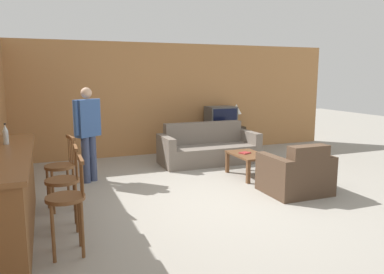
{
  "coord_description": "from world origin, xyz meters",
  "views": [
    {
      "loc": [
        -2.4,
        -4.85,
        1.87
      ],
      "look_at": [
        -0.16,
        0.85,
        0.85
      ],
      "focal_mm": 35.0,
      "sensor_mm": 36.0,
      "label": 1
    }
  ],
  "objects_px": {
    "tv_unit": "(220,139)",
    "couch_far": "(208,149)",
    "coffee_table": "(248,158)",
    "table_lamp": "(236,110)",
    "bar_chair_mid": "(64,186)",
    "person_by_window": "(88,129)",
    "bar_chair_near": "(67,204)",
    "bottle": "(6,135)",
    "bar_chair_far": "(61,171)",
    "book_on_table": "(245,153)",
    "tv": "(221,117)",
    "armchair_near": "(296,175)"
  },
  "relations": [
    {
      "from": "tv_unit",
      "to": "couch_far",
      "type": "bearing_deg",
      "value": -128.77
    },
    {
      "from": "coffee_table",
      "to": "table_lamp",
      "type": "distance_m",
      "value": 2.5
    },
    {
      "from": "bar_chair_mid",
      "to": "person_by_window",
      "type": "bearing_deg",
      "value": 75.74
    },
    {
      "from": "bar_chair_near",
      "to": "couch_far",
      "type": "xyz_separation_m",
      "value": [
        3.06,
        3.29,
        -0.26
      ]
    },
    {
      "from": "coffee_table",
      "to": "bottle",
      "type": "relative_size",
      "value": 3.31
    },
    {
      "from": "bar_chair_near",
      "to": "bar_chair_far",
      "type": "xyz_separation_m",
      "value": [
        -0.0,
        1.44,
        0.0
      ]
    },
    {
      "from": "couch_far",
      "to": "book_on_table",
      "type": "bearing_deg",
      "value": -81.37
    },
    {
      "from": "bar_chair_far",
      "to": "book_on_table",
      "type": "height_order",
      "value": "bar_chair_far"
    },
    {
      "from": "couch_far",
      "to": "tv_unit",
      "type": "bearing_deg",
      "value": 51.23
    },
    {
      "from": "bar_chair_near",
      "to": "couch_far",
      "type": "distance_m",
      "value": 4.5
    },
    {
      "from": "bar_chair_far",
      "to": "person_by_window",
      "type": "bearing_deg",
      "value": 67.84
    },
    {
      "from": "coffee_table",
      "to": "bottle",
      "type": "height_order",
      "value": "bottle"
    },
    {
      "from": "book_on_table",
      "to": "person_by_window",
      "type": "height_order",
      "value": "person_by_window"
    },
    {
      "from": "bar_chair_mid",
      "to": "book_on_table",
      "type": "distance_m",
      "value": 3.52
    },
    {
      "from": "tv",
      "to": "tv_unit",
      "type": "bearing_deg",
      "value": 90.0
    },
    {
      "from": "bar_chair_mid",
      "to": "person_by_window",
      "type": "height_order",
      "value": "person_by_window"
    },
    {
      "from": "tv",
      "to": "bottle",
      "type": "bearing_deg",
      "value": -146.25
    },
    {
      "from": "bar_chair_mid",
      "to": "person_by_window",
      "type": "relative_size",
      "value": 0.62
    },
    {
      "from": "bar_chair_mid",
      "to": "armchair_near",
      "type": "distance_m",
      "value": 3.51
    },
    {
      "from": "person_by_window",
      "to": "tv",
      "type": "bearing_deg",
      "value": 24.57
    },
    {
      "from": "bar_chair_mid",
      "to": "person_by_window",
      "type": "xyz_separation_m",
      "value": [
        0.52,
        2.03,
        0.39
      ]
    },
    {
      "from": "bar_chair_near",
      "to": "armchair_near",
      "type": "xyz_separation_m",
      "value": [
        3.5,
        0.82,
        -0.25
      ]
    },
    {
      "from": "bottle",
      "to": "person_by_window",
      "type": "bearing_deg",
      "value": 51.79
    },
    {
      "from": "couch_far",
      "to": "person_by_window",
      "type": "relative_size",
      "value": 1.26
    },
    {
      "from": "person_by_window",
      "to": "table_lamp",
      "type": "bearing_deg",
      "value": 22.1
    },
    {
      "from": "bar_chair_near",
      "to": "bar_chair_mid",
      "type": "xyz_separation_m",
      "value": [
        -0.0,
        0.68,
        0.0
      ]
    },
    {
      "from": "bar_chair_near",
      "to": "person_by_window",
      "type": "bearing_deg",
      "value": 79.24
    },
    {
      "from": "couch_far",
      "to": "tv",
      "type": "xyz_separation_m",
      "value": [
        0.74,
        0.92,
        0.57
      ]
    },
    {
      "from": "bar_chair_mid",
      "to": "bar_chair_far",
      "type": "height_order",
      "value": "same"
    },
    {
      "from": "couch_far",
      "to": "person_by_window",
      "type": "xyz_separation_m",
      "value": [
        -2.54,
        -0.58,
        0.64
      ]
    },
    {
      "from": "tv_unit",
      "to": "tv",
      "type": "bearing_deg",
      "value": -90.0
    },
    {
      "from": "tv_unit",
      "to": "person_by_window",
      "type": "distance_m",
      "value": 3.67
    },
    {
      "from": "bar_chair_mid",
      "to": "couch_far",
      "type": "height_order",
      "value": "bar_chair_mid"
    },
    {
      "from": "armchair_near",
      "to": "tv_unit",
      "type": "xyz_separation_m",
      "value": [
        0.3,
        3.39,
        0.01
      ]
    },
    {
      "from": "tv_unit",
      "to": "bottle",
      "type": "relative_size",
      "value": 4.3
    },
    {
      "from": "tv",
      "to": "person_by_window",
      "type": "height_order",
      "value": "person_by_window"
    },
    {
      "from": "tv",
      "to": "person_by_window",
      "type": "xyz_separation_m",
      "value": [
        -3.28,
        -1.5,
        0.07
      ]
    },
    {
      "from": "bar_chair_far",
      "to": "person_by_window",
      "type": "height_order",
      "value": "person_by_window"
    },
    {
      "from": "bar_chair_mid",
      "to": "tv_unit",
      "type": "distance_m",
      "value": 5.19
    },
    {
      "from": "couch_far",
      "to": "tv",
      "type": "distance_m",
      "value": 1.31
    },
    {
      "from": "tv",
      "to": "coffee_table",
      "type": "bearing_deg",
      "value": -102.76
    },
    {
      "from": "tv_unit",
      "to": "bottle",
      "type": "bearing_deg",
      "value": -146.22
    },
    {
      "from": "armchair_near",
      "to": "bottle",
      "type": "bearing_deg",
      "value": 174.16
    },
    {
      "from": "book_on_table",
      "to": "table_lamp",
      "type": "relative_size",
      "value": 0.43
    },
    {
      "from": "bar_chair_near",
      "to": "tv",
      "type": "height_order",
      "value": "tv"
    },
    {
      "from": "armchair_near",
      "to": "table_lamp",
      "type": "bearing_deg",
      "value": 78.03
    },
    {
      "from": "coffee_table",
      "to": "couch_far",
      "type": "bearing_deg",
      "value": 100.28
    },
    {
      "from": "bar_chair_far",
      "to": "bottle",
      "type": "xyz_separation_m",
      "value": [
        -0.64,
        -0.2,
        0.58
      ]
    },
    {
      "from": "armchair_near",
      "to": "person_by_window",
      "type": "bearing_deg",
      "value": 147.72
    },
    {
      "from": "couch_far",
      "to": "book_on_table",
      "type": "xyz_separation_m",
      "value": [
        0.19,
        -1.25,
        0.14
      ]
    }
  ]
}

